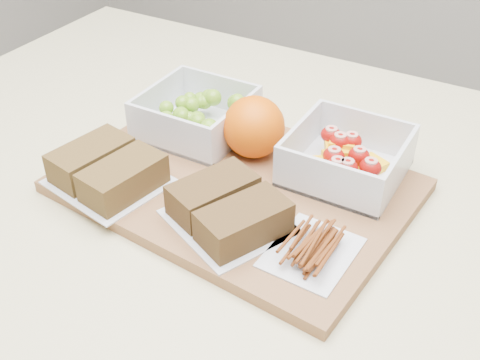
{
  "coord_description": "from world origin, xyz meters",
  "views": [
    {
      "loc": [
        0.29,
        -0.52,
        1.37
      ],
      "look_at": [
        -0.01,
        0.0,
        0.93
      ],
      "focal_mm": 45.0,
      "sensor_mm": 36.0,
      "label": 1
    }
  ],
  "objects_px": {
    "fruit_container": "(346,160)",
    "pretzel_bag": "(312,245)",
    "grape_container": "(198,115)",
    "sandwich_bag_left": "(107,169)",
    "sandwich_bag_center": "(228,209)",
    "cutting_board": "(236,186)",
    "orange": "(254,127)"
  },
  "relations": [
    {
      "from": "grape_container",
      "to": "fruit_container",
      "type": "height_order",
      "value": "same"
    },
    {
      "from": "orange",
      "to": "sandwich_bag_center",
      "type": "xyz_separation_m",
      "value": [
        0.04,
        -0.14,
        -0.02
      ]
    },
    {
      "from": "orange",
      "to": "sandwich_bag_center",
      "type": "relative_size",
      "value": 0.49
    },
    {
      "from": "cutting_board",
      "to": "fruit_container",
      "type": "distance_m",
      "value": 0.14
    },
    {
      "from": "cutting_board",
      "to": "sandwich_bag_center",
      "type": "relative_size",
      "value": 2.49
    },
    {
      "from": "sandwich_bag_left",
      "to": "grape_container",
      "type": "bearing_deg",
      "value": 79.46
    },
    {
      "from": "fruit_container",
      "to": "orange",
      "type": "xyz_separation_m",
      "value": [
        -0.13,
        -0.02,
        0.02
      ]
    },
    {
      "from": "pretzel_bag",
      "to": "cutting_board",
      "type": "bearing_deg",
      "value": 151.36
    },
    {
      "from": "fruit_container",
      "to": "pretzel_bag",
      "type": "distance_m",
      "value": 0.16
    },
    {
      "from": "grape_container",
      "to": "sandwich_bag_left",
      "type": "distance_m",
      "value": 0.17
    },
    {
      "from": "fruit_container",
      "to": "cutting_board",
      "type": "bearing_deg",
      "value": -144.48
    },
    {
      "from": "cutting_board",
      "to": "grape_container",
      "type": "relative_size",
      "value": 3.03
    },
    {
      "from": "grape_container",
      "to": "orange",
      "type": "distance_m",
      "value": 0.1
    },
    {
      "from": "fruit_container",
      "to": "sandwich_bag_left",
      "type": "distance_m",
      "value": 0.3
    },
    {
      "from": "cutting_board",
      "to": "pretzel_bag",
      "type": "distance_m",
      "value": 0.16
    },
    {
      "from": "cutting_board",
      "to": "pretzel_bag",
      "type": "height_order",
      "value": "pretzel_bag"
    },
    {
      "from": "sandwich_bag_left",
      "to": "sandwich_bag_center",
      "type": "relative_size",
      "value": 0.91
    },
    {
      "from": "grape_container",
      "to": "sandwich_bag_center",
      "type": "distance_m",
      "value": 0.21
    },
    {
      "from": "grape_container",
      "to": "fruit_container",
      "type": "bearing_deg",
      "value": 0.57
    },
    {
      "from": "grape_container",
      "to": "sandwich_bag_left",
      "type": "xyz_separation_m",
      "value": [
        -0.03,
        -0.16,
        -0.0
      ]
    },
    {
      "from": "orange",
      "to": "sandwich_bag_center",
      "type": "bearing_deg",
      "value": -72.65
    },
    {
      "from": "fruit_container",
      "to": "sandwich_bag_left",
      "type": "relative_size",
      "value": 0.9
    },
    {
      "from": "pretzel_bag",
      "to": "fruit_container",
      "type": "bearing_deg",
      "value": 99.01
    },
    {
      "from": "fruit_container",
      "to": "sandwich_bag_center",
      "type": "xyz_separation_m",
      "value": [
        -0.08,
        -0.16,
        -0.0
      ]
    },
    {
      "from": "grape_container",
      "to": "pretzel_bag",
      "type": "distance_m",
      "value": 0.29
    },
    {
      "from": "cutting_board",
      "to": "sandwich_bag_center",
      "type": "bearing_deg",
      "value": -61.3
    },
    {
      "from": "grape_container",
      "to": "sandwich_bag_center",
      "type": "bearing_deg",
      "value": -47.72
    },
    {
      "from": "fruit_container",
      "to": "pretzel_bag",
      "type": "bearing_deg",
      "value": -80.99
    },
    {
      "from": "grape_container",
      "to": "pretzel_bag",
      "type": "bearing_deg",
      "value": -32.11
    },
    {
      "from": "grape_container",
      "to": "fruit_container",
      "type": "xyz_separation_m",
      "value": [
        0.22,
        0.0,
        -0.0
      ]
    },
    {
      "from": "sandwich_bag_left",
      "to": "pretzel_bag",
      "type": "bearing_deg",
      "value": 1.6
    },
    {
      "from": "sandwich_bag_left",
      "to": "sandwich_bag_center",
      "type": "distance_m",
      "value": 0.17
    }
  ]
}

